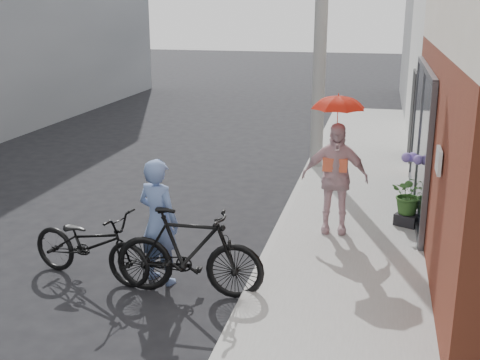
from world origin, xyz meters
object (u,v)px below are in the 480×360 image
(bike_left, at_px, (91,244))
(kimono_woman, at_px, (335,178))
(utility_pole, at_px, (321,10))
(bike_right, at_px, (189,252))
(planter, at_px, (408,219))
(officer, at_px, (159,222))

(bike_left, relative_size, kimono_woman, 1.07)
(utility_pole, bearing_deg, bike_right, -98.19)
(bike_left, relative_size, bike_right, 0.97)
(planter, bearing_deg, bike_right, -133.51)
(bike_left, bearing_deg, bike_right, -84.40)
(utility_pole, bearing_deg, kimono_woman, -79.96)
(utility_pole, height_order, kimono_woman, utility_pole)
(utility_pole, height_order, officer, utility_pole)
(kimono_woman, relative_size, planter, 4.86)
(officer, relative_size, planter, 4.73)
(bike_right, height_order, planter, bike_right)
(kimono_woman, distance_m, planter, 1.54)
(utility_pole, distance_m, kimono_woman, 4.77)
(officer, distance_m, bike_left, 1.02)
(bike_left, height_order, kimono_woman, kimono_woman)
(bike_left, distance_m, bike_right, 1.46)
(bike_left, relative_size, planter, 5.21)
(planter, bearing_deg, utility_pole, 118.94)
(officer, bearing_deg, bike_right, 171.16)
(bike_right, bearing_deg, officer, 58.12)
(officer, relative_size, bike_right, 0.88)
(bike_left, height_order, bike_right, bike_right)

